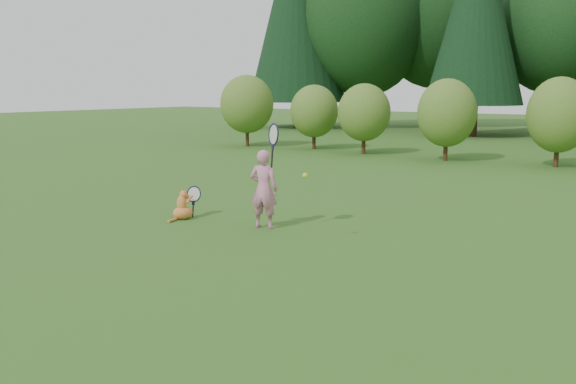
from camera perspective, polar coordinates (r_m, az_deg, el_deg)
The scene contains 5 objects.
ground at distance 9.73m, azimuth -3.69°, elevation -4.58°, with size 100.00×100.00×0.00m, color #275718.
shrub_row at distance 21.21m, azimuth 19.03°, elevation 6.28°, with size 28.00×3.00×2.80m, color #4E6820, non-canonical shape.
child at distance 10.64m, azimuth -2.14°, elevation 0.43°, with size 0.76×0.48×1.98m.
cat at distance 11.61m, azimuth -9.31°, elevation -1.04°, with size 0.44×0.79×0.71m.
tennis_ball at distance 9.42m, azimuth 1.53°, elevation 1.49°, with size 0.07×0.07×0.07m.
Camera 1 is at (5.95, -7.34, 2.33)m, focal length 40.00 mm.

